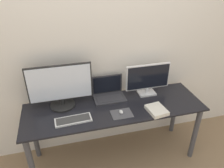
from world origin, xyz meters
name	(u,v)px	position (x,y,z in m)	size (l,w,h in m)	color
wall_back	(106,46)	(0.00, 0.65, 1.25)	(7.00, 0.05, 2.50)	silver
desk	(115,116)	(0.00, 0.29, 0.59)	(1.87, 0.58, 0.71)	black
monitor_left	(60,87)	(-0.52, 0.45, 0.94)	(0.64, 0.26, 0.46)	black
monitor_right	(148,79)	(0.42, 0.45, 0.90)	(0.50, 0.13, 0.36)	silver
laptop	(109,92)	(-0.01, 0.49, 0.77)	(0.34, 0.23, 0.23)	#333338
keyboard	(73,120)	(-0.44, 0.17, 0.72)	(0.35, 0.15, 0.02)	silver
mousepad	(122,114)	(0.04, 0.15, 0.71)	(0.21, 0.16, 0.00)	#47474C
mouse	(121,112)	(0.03, 0.16, 0.73)	(0.04, 0.06, 0.03)	silver
book	(157,110)	(0.39, 0.10, 0.73)	(0.19, 0.23, 0.04)	silver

